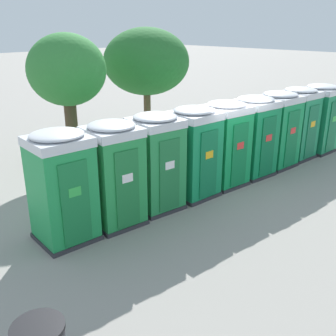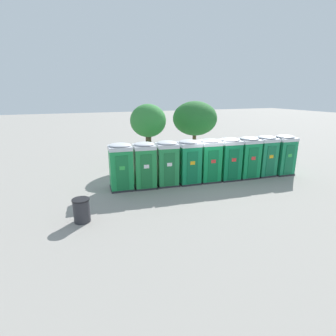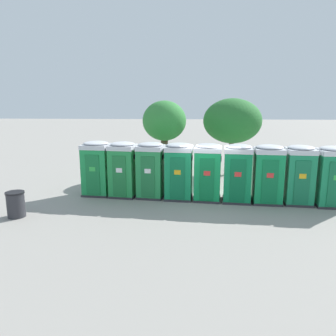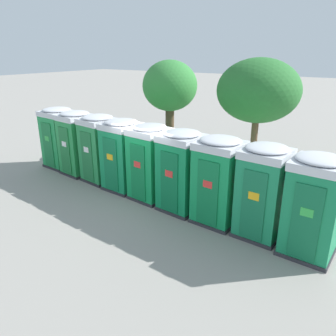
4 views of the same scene
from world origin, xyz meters
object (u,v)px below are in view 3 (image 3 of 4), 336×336
trash_can (16,204)px  portapotty_6 (268,174)px  portapotty_2 (151,170)px  street_tree_1 (232,121)px  portapotty_5 (237,173)px  portapotty_1 (123,169)px  street_tree_0 (164,122)px  portapotty_7 (299,175)px  portapotty_0 (97,168)px  portapotty_4 (208,172)px  portapotty_3 (179,171)px  portapotty_8 (332,176)px

trash_can → portapotty_6: bearing=13.5°
portapotty_2 → street_tree_1: street_tree_1 is taller
portapotty_2 → portapotty_5: (3.85, -0.42, -0.00)m
portapotty_1 → street_tree_0: (1.60, 4.33, 1.88)m
portapotty_5 → portapotty_7: same height
portapotty_1 → portapotty_7: size_ratio=1.00×
portapotty_0 → portapotty_1: size_ratio=1.00×
portapotty_4 → portapotty_3: bearing=175.0°
street_tree_1 → portapotty_1: bearing=-138.6°
portapotty_3 → portapotty_4: 1.29m
trash_can → street_tree_0: bearing=54.7°
portapotty_2 → portapotty_6: bearing=-5.8°
portapotty_5 → trash_can: 9.10m
portapotty_1 → portapotty_8: same height
portapotty_1 → portapotty_5: bearing=-5.6°
portapotty_2 → portapotty_0: bearing=174.3°
portapotty_4 → portapotty_7: size_ratio=1.00×
portapotty_0 → portapotty_6: size_ratio=1.00×
street_tree_0 → portapotty_8: bearing=-35.0°
portapotty_1 → portapotty_4: bearing=-5.3°
portapotty_5 → portapotty_6: (1.29, -0.10, -0.00)m
portapotty_2 → portapotty_8: same height
portapotty_1 → portapotty_2: bearing=-3.4°
portapotty_5 → portapotty_7: (2.58, -0.16, 0.00)m
portapotty_2 → portapotty_5: bearing=-6.3°
portapotty_1 → street_tree_1: (5.54, 4.89, 1.90)m
portapotty_7 → street_tree_0: size_ratio=0.58×
portapotty_4 → portapotty_0: bearing=174.0°
portapotty_7 → portapotty_6: bearing=177.5°
portapotty_2 → trash_can: 5.74m
portapotty_0 → portapotty_1: (1.28, -0.18, 0.00)m
portapotty_8 → trash_can: bearing=-170.3°
portapotty_5 → street_tree_0: (-3.54, 4.83, 1.88)m
portapotty_0 → portapotty_3: same height
portapotty_3 → portapotty_2: bearing=172.4°
portapotty_1 → portapotty_0: bearing=171.9°
portapotty_6 → street_tree_1: size_ratio=0.56×
portapotty_7 → trash_can: size_ratio=2.56×
portapotty_0 → portapotty_4: (5.13, -0.54, 0.00)m
portapotty_0 → portapotty_3: (3.85, -0.43, 0.00)m
portapotty_8 → trash_can: portapotty_8 is taller
portapotty_2 → portapotty_7: (6.42, -0.58, 0.00)m
portapotty_7 → trash_can: bearing=-168.3°
street_tree_0 → portapotty_7: bearing=-39.2°
portapotty_4 → portapotty_5: size_ratio=1.00×
portapotty_1 → portapotty_3: size_ratio=1.00×
portapotty_3 → trash_can: size_ratio=2.56×
portapotty_6 → street_tree_1: 5.88m
portapotty_0 → portapotty_3: bearing=-6.4°
portapotty_8 → portapotty_5: bearing=174.7°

